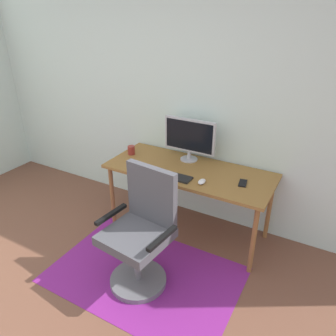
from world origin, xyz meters
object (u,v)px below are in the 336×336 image
Objects in this scene: cell_phone at (243,183)px; office_chair at (141,236)px; monitor at (190,137)px; computer_mouse at (202,182)px; desk at (189,175)px; keyboard at (170,175)px; coffee_cup at (131,150)px.

cell_phone is 0.13× the size of office_chair.
computer_mouse is (0.32, -0.40, -0.24)m from monitor.
desk is at bearing 93.95° from office_chair.
desk is 0.31m from computer_mouse.
office_chair is (0.06, -0.60, -0.28)m from keyboard.
keyboard is at bearing -21.85° from coffee_cup.
office_chair reaches higher than computer_mouse.
office_chair reaches higher than coffee_cup.
coffee_cup is 1.13m from office_chair.
monitor reaches higher than keyboard.
cell_phone is at bearing 17.00° from keyboard.
desk is 0.85m from office_chair.
desk is at bearing -2.17° from coffee_cup.
monitor is 0.66m from coffee_cup.
monitor is 0.73m from cell_phone.
cell_phone is (1.26, -0.05, -0.04)m from coffee_cup.
office_chair is at bearing -112.25° from computer_mouse.
cell_phone reaches higher than desk.
office_chair reaches higher than keyboard.
cell_phone is (0.33, 0.18, -0.01)m from computer_mouse.
desk is 0.39m from monitor.
coffee_cup is at bearing 166.50° from computer_mouse.
keyboard is 0.32m from computer_mouse.
monitor is 0.49m from keyboard.
cell_phone is (0.55, -0.02, 0.07)m from desk.
computer_mouse reaches higher than desk.
coffee_cup is at bearing 158.15° from keyboard.
monitor is (-0.10, 0.20, 0.32)m from desk.
cell_phone is at bearing -2.09° from desk.
keyboard is 3.07× the size of cell_phone.
desk is 3.00× the size of monitor.
cell_phone is 1.03m from office_chair.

